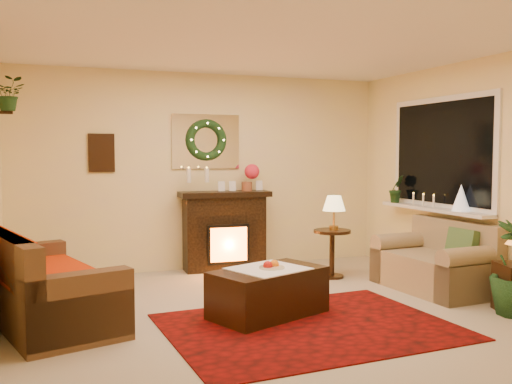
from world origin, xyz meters
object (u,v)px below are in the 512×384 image
object	(u,v)px
sofa	(47,275)
coffee_table	(268,295)
side_table_round	(332,252)
loveseat	(434,253)
fireplace	(224,228)

from	to	relation	value
sofa	coffee_table	world-z (taller)	sofa
sofa	side_table_round	bearing A→B (deg)	-3.57
sofa	coffee_table	distance (m)	2.06
sofa	side_table_round	distance (m)	3.41
side_table_round	sofa	bearing A→B (deg)	-168.37
loveseat	coffee_table	world-z (taller)	loveseat
loveseat	side_table_round	world-z (taller)	loveseat
loveseat	side_table_round	xyz separation A→B (m)	(-0.76, 0.98, -0.09)
loveseat	coffee_table	distance (m)	2.17
sofa	fireplace	size ratio (longest dim) A/B	1.85
sofa	coffee_table	bearing A→B (deg)	-32.04
sofa	coffee_table	size ratio (longest dim) A/B	1.82
sofa	side_table_round	world-z (taller)	sofa
sofa	loveseat	size ratio (longest dim) A/B	1.46
fireplace	coffee_table	world-z (taller)	fireplace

